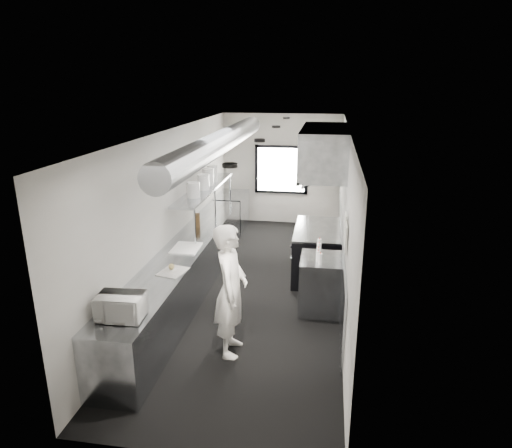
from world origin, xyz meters
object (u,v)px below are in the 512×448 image
at_px(bottle_station, 320,284).
at_px(small_plate, 172,270).
at_px(plate_stack_b, 204,182).
at_px(microwave, 121,307).
at_px(squeeze_bottle_b, 318,256).
at_px(far_work_table, 231,212).
at_px(squeeze_bottle_e, 319,245).
at_px(line_cook, 231,290).
at_px(cutting_board, 186,248).
at_px(deli_tub_a, 117,302).
at_px(squeeze_bottle_d, 319,249).
at_px(knife_block, 197,220).
at_px(exhaust_hood, 324,151).
at_px(plate_stack_c, 208,177).
at_px(plate_stack_a, 194,190).
at_px(range, 316,252).
at_px(squeeze_bottle_a, 320,259).
at_px(plate_stack_d, 212,174).
at_px(deli_tub_b, 124,298).
at_px(squeeze_bottle_c, 318,253).
at_px(pass_shelf, 205,189).
at_px(prep_counter, 187,270).

relative_size(bottle_station, small_plate, 5.59).
height_order(small_plate, plate_stack_b, plate_stack_b).
xyz_separation_m(microwave, squeeze_bottle_b, (2.25, 2.14, -0.06)).
xyz_separation_m(far_work_table, squeeze_bottle_e, (2.25, -3.56, 0.55)).
relative_size(line_cook, cutting_board, 3.19).
distance_m(deli_tub_a, squeeze_bottle_d, 3.25).
bearing_deg(squeeze_bottle_d, knife_block, 154.20).
xyz_separation_m(exhaust_hood, plate_stack_c, (-2.28, 0.52, -0.65)).
distance_m(far_work_table, squeeze_bottle_d, 4.40).
height_order(plate_stack_a, squeeze_bottle_e, plate_stack_a).
relative_size(bottle_station, knife_block, 3.88).
xyz_separation_m(range, plate_stack_a, (-2.23, -0.48, 1.24)).
bearing_deg(plate_stack_a, squeeze_bottle_a, -26.81).
bearing_deg(far_work_table, plate_stack_c, -90.99).
bearing_deg(squeeze_bottle_b, squeeze_bottle_a, -68.89).
distance_m(small_plate, plate_stack_d, 3.21).
bearing_deg(line_cook, squeeze_bottle_b, -45.17).
xyz_separation_m(exhaust_hood, squeeze_bottle_a, (0.04, -1.65, -1.40)).
xyz_separation_m(cutting_board, plate_stack_b, (-0.07, 1.46, 0.81)).
bearing_deg(exhaust_hood, deli_tub_b, -126.01).
bearing_deg(squeeze_bottle_d, cutting_board, -177.95).
relative_size(plate_stack_d, squeeze_bottle_b, 1.90).
height_order(line_cook, squeeze_bottle_c, line_cook).
distance_m(deli_tub_b, small_plate, 1.09).
height_order(knife_block, squeeze_bottle_a, knife_block).
height_order(pass_shelf, squeeze_bottle_b, pass_shelf).
bearing_deg(knife_block, plate_stack_d, 71.53).
bearing_deg(range, squeeze_bottle_b, -87.81).
xyz_separation_m(line_cook, plate_stack_a, (-1.17, 2.33, 0.79)).
relative_size(pass_shelf, squeeze_bottle_d, 15.74).
height_order(exhaust_hood, squeeze_bottle_e, exhaust_hood).
bearing_deg(squeeze_bottle_b, plate_stack_d, 133.29).
bearing_deg(squeeze_bottle_d, far_work_table, 121.00).
height_order(cutting_board, plate_stack_d, plate_stack_d).
xyz_separation_m(pass_shelf, bottle_station, (2.34, -1.70, -1.09)).
bearing_deg(plate_stack_d, knife_block, -94.03).
distance_m(microwave, plate_stack_d, 4.61).
bearing_deg(deli_tub_b, squeeze_bottle_e, 42.97).
relative_size(small_plate, squeeze_bottle_a, 0.91).
height_order(line_cook, plate_stack_c, plate_stack_c).
height_order(pass_shelf, squeeze_bottle_c, pass_shelf).
xyz_separation_m(prep_counter, squeeze_bottle_d, (2.25, -0.05, 0.55)).
xyz_separation_m(bottle_station, cutting_board, (-2.25, 0.07, 0.46)).
relative_size(squeeze_bottle_d, squeeze_bottle_e, 0.96).
bearing_deg(cutting_board, bottle_station, -1.90).
height_order(deli_tub_a, plate_stack_b, plate_stack_b).
bearing_deg(bottle_station, line_cook, -129.68).
relative_size(squeeze_bottle_a, squeeze_bottle_e, 0.89).
xyz_separation_m(deli_tub_a, plate_stack_a, (0.15, 2.92, 0.76)).
xyz_separation_m(microwave, deli_tub_b, (-0.15, 0.40, -0.11)).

